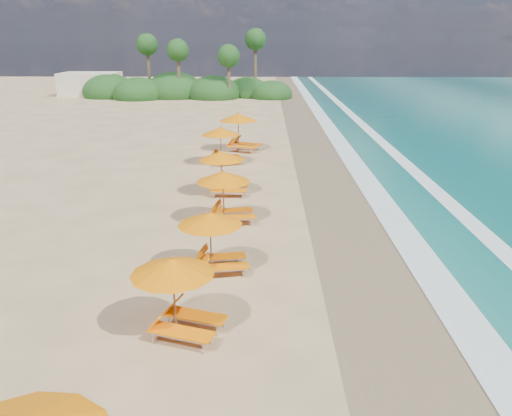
# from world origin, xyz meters

# --- Properties ---
(ground) EXTENTS (160.00, 160.00, 0.00)m
(ground) POSITION_xyz_m (0.00, 0.00, 0.00)
(ground) COLOR tan
(ground) RESTS_ON ground
(wet_sand) EXTENTS (4.00, 160.00, 0.01)m
(wet_sand) POSITION_xyz_m (4.00, 0.00, 0.01)
(wet_sand) COLOR #856C4F
(wet_sand) RESTS_ON ground
(surf_foam) EXTENTS (4.00, 160.00, 0.01)m
(surf_foam) POSITION_xyz_m (6.70, 0.00, 0.03)
(surf_foam) COLOR white
(surf_foam) RESTS_ON ground
(station_2) EXTENTS (2.62, 2.56, 2.07)m
(station_2) POSITION_xyz_m (-1.71, -6.18, 1.16)
(station_2) COLOR olive
(station_2) RESTS_ON ground
(station_3) EXTENTS (2.41, 2.30, 2.02)m
(station_3) POSITION_xyz_m (-1.19, -2.67, 1.13)
(station_3) COLOR olive
(station_3) RESTS_ON ground
(station_4) EXTENTS (2.53, 2.40, 2.14)m
(station_4) POSITION_xyz_m (-1.14, 1.80, 1.20)
(station_4) COLOR olive
(station_4) RESTS_ON ground
(station_5) EXTENTS (2.32, 2.15, 2.12)m
(station_5) POSITION_xyz_m (-1.54, 5.44, 1.19)
(station_5) COLOR olive
(station_5) RESTS_ON ground
(station_6) EXTENTS (2.85, 2.80, 2.21)m
(station_6) POSITION_xyz_m (-2.08, 11.44, 1.24)
(station_6) COLOR olive
(station_6) RESTS_ON ground
(station_7) EXTENTS (3.19, 3.15, 2.47)m
(station_7) POSITION_xyz_m (-1.26, 15.07, 1.39)
(station_7) COLOR olive
(station_7) RESTS_ON ground
(treeline) EXTENTS (25.80, 8.80, 9.74)m
(treeline) POSITION_xyz_m (-9.94, 45.51, 1.00)
(treeline) COLOR #163D14
(treeline) RESTS_ON ground
(beach_building) EXTENTS (7.00, 5.00, 2.80)m
(beach_building) POSITION_xyz_m (-22.00, 48.00, 1.40)
(beach_building) COLOR beige
(beach_building) RESTS_ON ground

